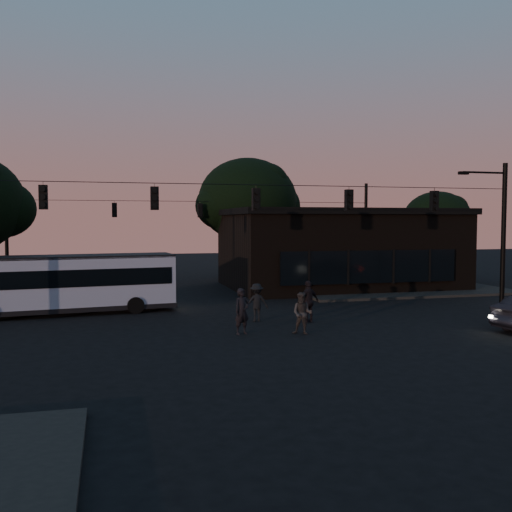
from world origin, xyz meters
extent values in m
plane|color=black|center=(0.00, 0.00, 0.00)|extent=(120.00, 120.00, 0.00)
cube|color=black|center=(12.00, 14.00, 0.07)|extent=(14.00, 10.00, 0.15)
cube|color=black|center=(9.00, 16.00, 2.50)|extent=(15.00, 10.00, 5.00)
cube|color=black|center=(9.00, 16.00, 5.20)|extent=(15.40, 10.40, 0.40)
cube|color=black|center=(9.00, 10.88, 1.80)|extent=(11.50, 0.18, 2.00)
cylinder|color=black|center=(4.00, 22.00, 2.00)|extent=(0.44, 0.44, 4.00)
ellipsoid|color=black|center=(4.00, 22.00, 6.20)|extent=(7.60, 7.60, 6.46)
cylinder|color=black|center=(18.00, 18.00, 1.50)|extent=(0.44, 0.44, 3.00)
ellipsoid|color=black|center=(18.00, 18.00, 4.65)|extent=(5.20, 5.20, 4.42)
cylinder|color=black|center=(13.00, 4.00, 3.75)|extent=(0.24, 0.24, 7.50)
cylinder|color=black|center=(0.00, 4.00, 6.20)|extent=(26.00, 0.03, 0.03)
cube|color=black|center=(-9.00, 4.00, 5.55)|extent=(0.34, 0.30, 1.00)
cube|color=black|center=(-4.50, 4.00, 5.55)|extent=(0.34, 0.30, 1.00)
cube|color=black|center=(0.00, 4.00, 5.55)|extent=(0.34, 0.30, 1.00)
cube|color=black|center=(4.50, 4.00, 5.55)|extent=(0.34, 0.30, 1.00)
cube|color=black|center=(9.00, 4.00, 5.55)|extent=(0.34, 0.30, 1.00)
cylinder|color=black|center=(-13.00, 20.00, 3.75)|extent=(0.24, 0.24, 7.50)
cylinder|color=black|center=(13.00, 20.00, 3.75)|extent=(0.24, 0.24, 7.50)
cylinder|color=black|center=(0.00, 20.00, 6.00)|extent=(26.00, 0.03, 0.03)
cube|color=black|center=(-6.00, 20.00, 5.35)|extent=(0.34, 0.30, 1.00)
cube|color=black|center=(0.00, 20.00, 5.35)|extent=(0.34, 0.30, 1.00)
cube|color=black|center=(6.00, 20.00, 5.35)|extent=(0.34, 0.30, 1.00)
cube|color=#97A1C1|center=(-8.36, 8.47, 1.62)|extent=(10.39, 3.51, 2.41)
cube|color=black|center=(-8.36, 8.47, 1.85)|extent=(9.99, 3.50, 0.83)
cube|color=black|center=(-8.36, 8.47, 2.82)|extent=(10.39, 3.51, 0.14)
cube|color=black|center=(-8.36, 8.47, 0.32)|extent=(10.49, 3.58, 0.23)
cylinder|color=black|center=(-5.19, 7.69, 0.42)|extent=(0.85, 0.33, 0.83)
cylinder|color=black|center=(-5.47, 9.98, 0.42)|extent=(0.85, 0.33, 0.83)
imported|color=black|center=(-1.26, 1.39, 0.93)|extent=(0.80, 0.66, 1.87)
imported|color=#302D2C|center=(1.09, 0.76, 0.85)|extent=(1.04, 0.98, 1.70)
imported|color=black|center=(2.26, 3.25, 0.95)|extent=(1.21, 0.86, 1.90)
imported|color=black|center=(0.07, 4.17, 0.86)|extent=(1.14, 0.68, 1.73)
camera|label=1|loc=(-6.46, -20.84, 4.56)|focal=40.00mm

